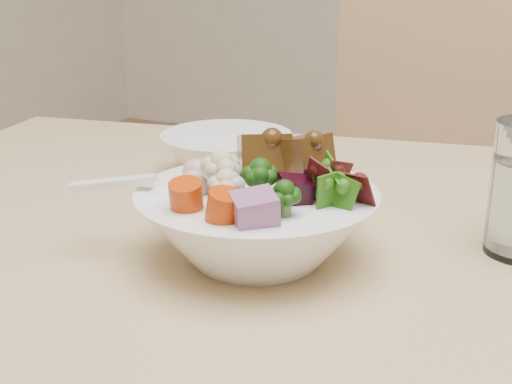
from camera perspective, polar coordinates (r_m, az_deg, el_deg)
chair_far at (r=1.33m, az=12.30°, el=-1.70°), size 0.46×0.46×0.90m
food_bowl at (r=0.62m, az=0.27°, el=-2.26°), size 0.21×0.21×0.11m
soup_spoon at (r=0.62m, az=-8.03°, el=0.13°), size 0.12×0.05×0.02m
side_bowl at (r=0.85m, az=-2.35°, el=2.95°), size 0.16×0.16×0.05m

